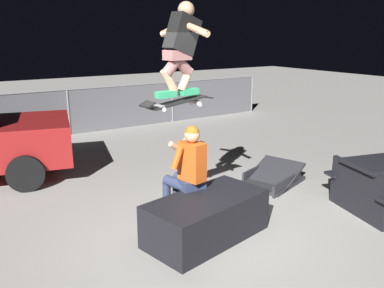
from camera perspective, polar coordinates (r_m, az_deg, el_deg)
The scene contains 7 objects.
ground_plane at distance 5.32m, azimuth 3.33°, elevation -12.57°, with size 40.00×40.00×0.00m, color gray.
ledge_box_main at distance 5.12m, azimuth 2.02°, elevation -10.33°, with size 1.55×0.78×0.54m, color black.
person_sitting_on_ledge at distance 5.28m, azimuth -0.84°, elevation -3.59°, with size 0.59×0.78×1.38m.
skateboard at distance 5.05m, azimuth -2.02°, elevation 5.90°, with size 1.04×0.32×0.13m.
skater_airborne at distance 5.01m, azimuth -1.57°, elevation 13.74°, with size 0.63×0.89×1.12m.
kicker_ramp at distance 7.11m, azimuth 11.10°, elevation -4.89°, with size 1.25×1.08×0.41m.
fence_back at distance 10.62m, azimuth -16.96°, elevation 4.53°, with size 12.05×0.05×1.16m.
Camera 1 is at (-2.79, -3.79, 2.49)m, focal length 37.93 mm.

